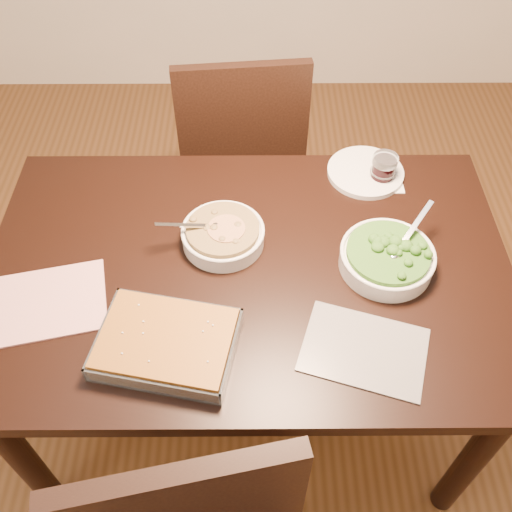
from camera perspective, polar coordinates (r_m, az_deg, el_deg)
ground at (r=2.15m, az=-0.56°, el=-13.71°), size 4.00×4.00×0.00m
table at (r=1.59m, az=-0.74°, el=-3.17°), size 1.40×0.90×0.75m
magazine_a at (r=1.53m, az=-20.38°, el=-4.44°), size 0.34×0.28×0.01m
magazine_b at (r=1.39m, az=10.77°, el=-9.18°), size 0.33×0.28×0.01m
coaster at (r=1.78m, az=12.40°, el=7.51°), size 0.12×0.12×0.00m
stew_bowl at (r=1.54m, az=-3.32°, el=2.19°), size 0.25×0.23×0.09m
broccoli_bowl at (r=1.52m, az=12.96°, el=-0.14°), size 0.25×0.25×0.10m
baking_dish at (r=1.36m, az=-8.93°, el=-8.62°), size 0.36×0.29×0.06m
wine_tumbler at (r=1.75m, az=12.65°, el=8.62°), size 0.08×0.08×0.09m
dinner_plate at (r=1.79m, az=10.87°, el=8.23°), size 0.23×0.23×0.02m
chair_far at (r=2.20m, az=-1.50°, el=10.82°), size 0.49×0.49×0.95m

